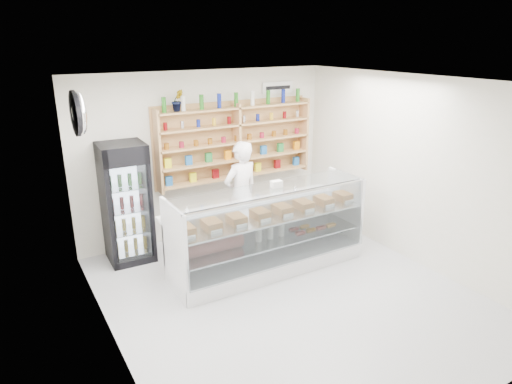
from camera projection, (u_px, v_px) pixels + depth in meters
room at (290, 197)px, 5.69m from camera, size 5.00×5.00×5.00m
display_counter at (268, 246)px, 6.75m from camera, size 2.93×0.88×1.28m
shop_worker at (241, 195)px, 7.35m from camera, size 0.71×0.53×1.76m
drinks_cooler at (126, 203)px, 6.86m from camera, size 0.68×0.66×1.84m
wall_shelving at (237, 142)px, 7.78m from camera, size 2.84×0.28×1.33m
potted_plant at (178, 100)px, 7.04m from camera, size 0.19×0.16×0.34m
security_mirror at (80, 113)px, 5.30m from camera, size 0.15×0.50×0.50m
wall_sign at (278, 88)px, 8.05m from camera, size 0.62×0.03×0.20m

